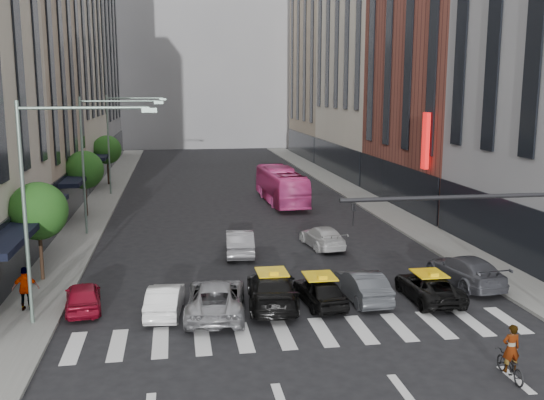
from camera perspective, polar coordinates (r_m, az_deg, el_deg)
name	(u,v)px	position (r m, az deg, el deg)	size (l,w,h in m)	color
ground	(317,348)	(23.41, 4.23, -13.76)	(160.00, 160.00, 0.00)	black
sidewalk_left	(97,207)	(52.06, -16.11, -0.61)	(3.00, 96.00, 0.15)	slate
sidewalk_right	(365,199)	(54.24, 8.77, 0.11)	(3.00, 96.00, 0.15)	slate
building_left_b	(10,57)	(50.29, -23.45, 12.26)	(8.00, 16.00, 24.00)	tan
building_left_c	(52,6)	(68.38, -20.02, 16.78)	(8.00, 20.00, 36.00)	beige
building_left_d	(81,49)	(86.79, -17.53, 13.41)	(8.00, 18.00, 30.00)	gray
building_right_b	(446,47)	(52.74, 16.05, 13.65)	(8.00, 18.00, 26.00)	brown
building_right_d	(329,59)	(88.68, 5.40, 13.10)	(8.00, 18.00, 28.00)	tan
building_far	(202,40)	(106.24, -6.61, 14.76)	(30.00, 10.00, 36.00)	gray
tree_near	(38,211)	(32.06, -21.15, -0.98)	(2.88, 2.88, 4.95)	black
tree_mid	(84,170)	(47.63, -17.24, 2.72)	(2.88, 2.88, 4.95)	black
tree_far	(107,150)	(63.42, -15.27, 4.58)	(2.88, 2.88, 4.95)	black
streetlamp_near	(48,183)	(25.54, -20.34, 1.48)	(5.38, 0.25, 9.00)	gray
streetlamp_mid	(97,147)	(41.25, -16.13, 4.83)	(5.38, 0.25, 9.00)	gray
streetlamp_far	(119,131)	(57.12, -14.23, 6.31)	(5.38, 0.25, 9.00)	gray
traffic_signal	(530,231)	(24.06, 23.10, -2.68)	(10.10, 0.20, 6.00)	black
liberty_sign	(426,141)	(44.57, 14.27, 5.41)	(0.30, 0.70, 4.00)	red
car_red	(83,296)	(28.12, -17.35, -8.64)	(1.50, 3.72, 1.27)	maroon
car_white_front	(165,299)	(26.83, -10.03, -9.20)	(1.38, 3.94, 1.30)	white
car_silver	(216,298)	(26.46, -5.31, -9.16)	(2.45, 5.30, 1.47)	gray
taxi_left	(272,289)	(27.36, -0.01, -8.38)	(2.16, 5.32, 1.54)	black
taxi_center	(319,291)	(27.54, 4.49, -8.52)	(1.58, 3.92, 1.33)	black
car_grey_mid	(362,285)	(28.41, 8.51, -7.93)	(1.49, 4.27, 1.41)	#393C40
taxi_right	(428,287)	(29.04, 14.52, -7.92)	(2.06, 4.48, 1.24)	black
car_grey_curb	(465,270)	(31.68, 17.70, -6.33)	(2.06, 5.07, 1.47)	#46474E
car_row2_left	(240,242)	(35.68, -3.06, -3.99)	(1.58, 4.53, 1.49)	gray
car_row2_right	(322,237)	(37.45, 4.76, -3.47)	(1.82, 4.49, 1.30)	beige
bus	(281,186)	(51.79, 0.87, 1.34)	(2.52, 10.76, 3.00)	#E74496
motorcycle	(510,366)	(22.42, 21.47, -14.31)	(0.61, 1.75, 0.92)	black
rider	(513,329)	(21.94, 21.70, -11.24)	(0.61, 0.40, 1.66)	gray
pedestrian_far	(26,289)	(28.43, -22.17, -7.73)	(1.12, 0.47, 1.92)	gray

